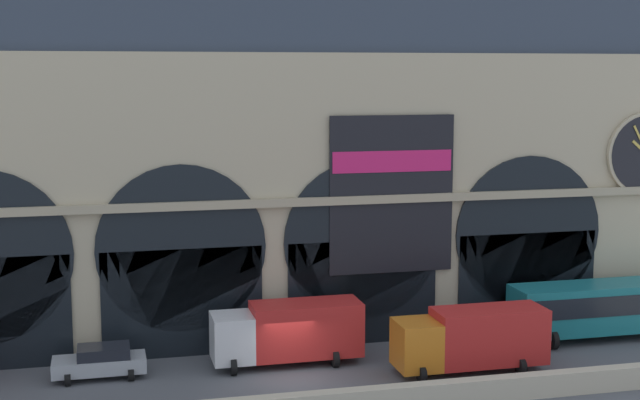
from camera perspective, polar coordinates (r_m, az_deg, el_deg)
ground_plane at (r=43.95m, az=-1.59°, el=-11.28°), size 200.00×200.00×0.00m
station_building at (r=48.86m, az=-3.39°, el=2.45°), size 49.97×5.01×20.27m
car_midwest at (r=45.26m, az=-13.68°, el=-9.86°), size 4.40×2.22×1.55m
box_truck_center at (r=45.72m, az=-1.99°, el=-8.27°), size 7.50×2.91×3.12m
box_truck_mideast at (r=45.19m, az=9.56°, el=-8.58°), size 7.50×2.91×3.12m
bus_east at (r=52.39m, az=17.69°, el=-6.43°), size 11.00×3.25×3.10m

